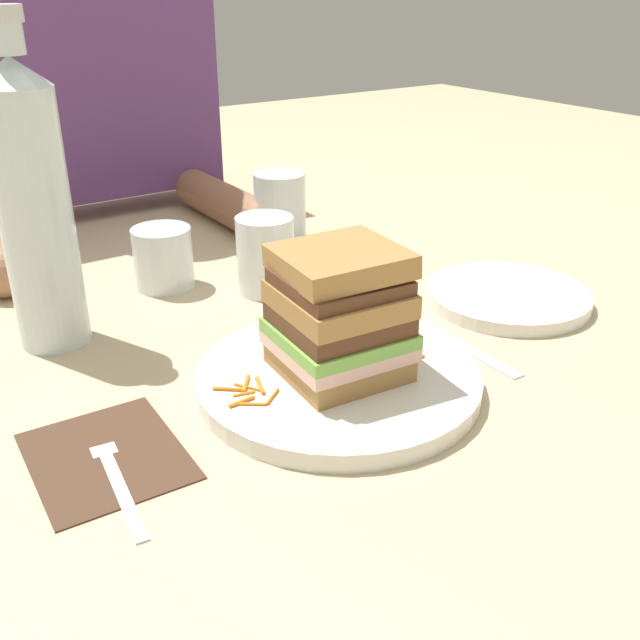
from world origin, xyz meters
The scene contains 26 objects.
ground_plane centered at (0.00, 0.00, 0.00)m, with size 3.00×3.00×0.00m, color #C6B289.
main_plate centered at (-0.01, 0.01, 0.01)m, with size 0.26×0.26×0.02m, color white.
sandwich centered at (-0.01, 0.01, 0.07)m, with size 0.12×0.12×0.12m.
carrot_shred_0 centered at (-0.09, 0.02, 0.02)m, with size 0.00×0.00×0.03m, color orange.
carrot_shred_1 centered at (-0.12, 0.01, 0.02)m, with size 0.00×0.00×0.02m, color orange.
carrot_shred_2 centered at (-0.09, 0.00, 0.02)m, with size 0.00×0.00×0.03m, color orange.
carrot_shred_3 centered at (-0.10, 0.03, 0.02)m, with size 0.00×0.00×0.03m, color orange.
carrot_shred_4 centered at (-0.10, 0.03, 0.02)m, with size 0.00×0.00×0.03m, color orange.
carrot_shred_5 centered at (-0.11, 0.02, 0.02)m, with size 0.00×0.00×0.02m, color orange.
carrot_shred_6 centered at (-0.11, 0.00, 0.02)m, with size 0.00×0.00×0.03m, color orange.
carrot_shred_7 centered at (-0.11, 0.03, 0.02)m, with size 0.00×0.00×0.03m, color orange.
carrot_shred_8 centered at (0.06, 0.00, 0.02)m, with size 0.00×0.00×0.02m, color orange.
carrot_shred_9 centered at (0.05, 0.00, 0.02)m, with size 0.00×0.00×0.03m, color orange.
carrot_shred_10 centered at (0.07, 0.01, 0.02)m, with size 0.00×0.00×0.03m, color orange.
carrot_shred_11 centered at (0.05, 0.00, 0.02)m, with size 0.00×0.00×0.02m, color orange.
carrot_shred_12 centered at (0.05, 0.01, 0.02)m, with size 0.00×0.00×0.03m, color orange.
carrot_shred_13 centered at (0.07, -0.01, 0.02)m, with size 0.00×0.00×0.02m, color orange.
napkin_dark centered at (-0.23, 0.02, 0.00)m, with size 0.11×0.14×0.00m, color #4C3323.
fork centered at (-0.23, 0.00, 0.00)m, with size 0.03×0.17×0.00m.
knife centered at (0.14, 0.02, 0.00)m, with size 0.02×0.20×0.00m.
juice_glass centered at (0.05, 0.24, 0.04)m, with size 0.07×0.07×0.09m.
water_bottle centered at (-0.20, 0.25, 0.15)m, with size 0.07×0.07×0.33m.
empty_tumbler_0 centered at (-0.05, 0.32, 0.04)m, with size 0.07×0.07×0.07m, color silver.
empty_tumbler_1 centered at (0.16, 0.40, 0.05)m, with size 0.07×0.07×0.10m, color silver.
side_plate centered at (0.26, 0.05, 0.01)m, with size 0.19×0.19×0.02m, color white.
diner_across centered at (-0.04, 0.67, 0.29)m, with size 0.46×0.41×0.62m.
Camera 1 is at (-0.36, -0.47, 0.35)m, focal length 40.76 mm.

